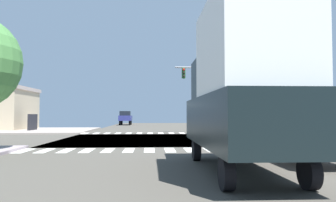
{
  "coord_description": "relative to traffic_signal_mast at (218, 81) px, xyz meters",
  "views": [
    {
      "loc": [
        -0.68,
        -23.17,
        1.72
      ],
      "look_at": [
        0.95,
        7.74,
        3.05
      ],
      "focal_mm": 34.6,
      "sensor_mm": 36.0,
      "label": 1
    }
  ],
  "objects": [
    {
      "name": "sidewalk_corner_ne",
      "position": [
        7.28,
        4.76,
        -4.84
      ],
      "size": [
        12.0,
        12.0,
        0.14
      ],
      "color": "gray",
      "rests_on": "ground"
    },
    {
      "name": "sidewalk_corner_nw",
      "position": [
        -18.72,
        4.76,
        -4.84
      ],
      "size": [
        12.0,
        12.0,
        0.14
      ],
      "color": "gray",
      "rests_on": "ground"
    },
    {
      "name": "pickup_middle_2",
      "position": [
        -10.72,
        24.94,
        -3.62
      ],
      "size": [
        2.0,
        5.1,
        2.35
      ],
      "rotation": [
        0.0,
        0.0,
        3.14
      ],
      "color": "black",
      "rests_on": "ground"
    },
    {
      "name": "box_truck_trailing_1",
      "position": [
        -3.72,
        -20.88,
        -2.35
      ],
      "size": [
        2.4,
        7.2,
        4.85
      ],
      "color": "black",
      "rests_on": "ground"
    },
    {
      "name": "street_lamp",
      "position": [
        1.96,
        6.83,
        -0.16
      ],
      "size": [
        1.78,
        0.32,
        7.93
      ],
      "color": "gray",
      "rests_on": "ground"
    },
    {
      "name": "crosswalk_far",
      "position": [
        -5.97,
        0.06,
        -4.91
      ],
      "size": [
        13.5,
        2.0,
        0.01
      ],
      "color": "white",
      "rests_on": "ground"
    },
    {
      "name": "crosswalk_near",
      "position": [
        -5.97,
        -14.54,
        -4.91
      ],
      "size": [
        13.5,
        2.0,
        0.01
      ],
      "color": "white",
      "rests_on": "ground"
    },
    {
      "name": "pickup_nearside_1",
      "position": [
        -0.72,
        -18.47,
        -3.62
      ],
      "size": [
        2.0,
        5.1,
        2.35
      ],
      "color": "black",
      "rests_on": "ground"
    },
    {
      "name": "ground",
      "position": [
        -5.72,
        -7.24,
        -4.93
      ],
      "size": [
        90.0,
        90.0,
        0.05
      ],
      "color": "#46423B"
    },
    {
      "name": "traffic_signal_mast",
      "position": [
        0.0,
        0.0,
        0.0
      ],
      "size": [
        6.84,
        0.55,
        6.63
      ],
      "color": "gray",
      "rests_on": "ground"
    }
  ]
}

